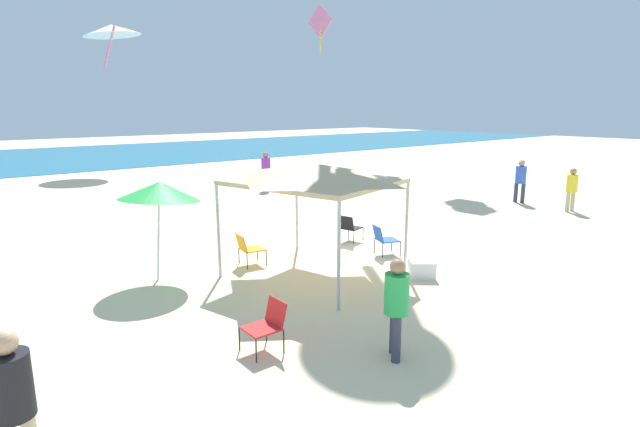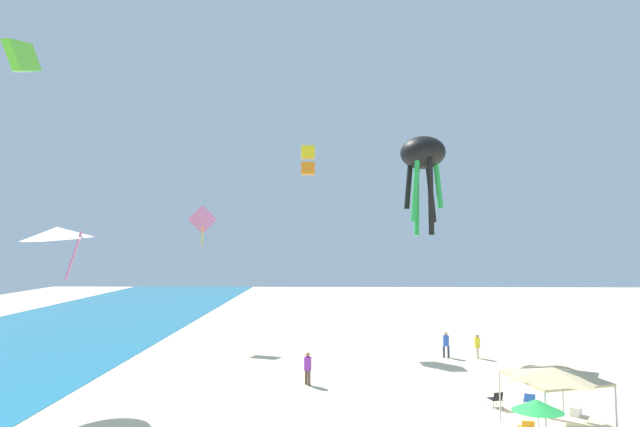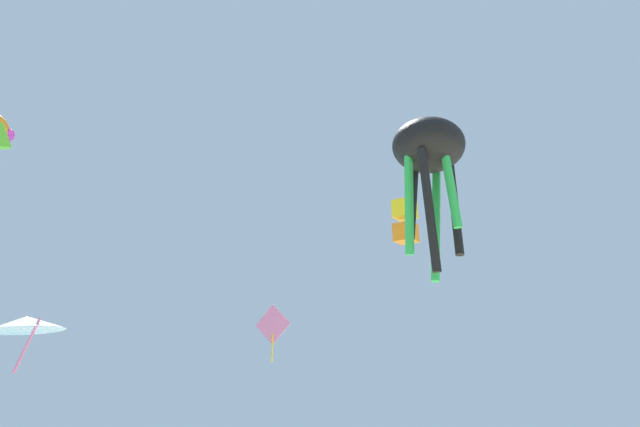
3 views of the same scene
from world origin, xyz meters
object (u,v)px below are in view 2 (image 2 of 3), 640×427
object	(u,v)px
person_far_stroller	(308,366)
kite_parafoil_lime	(23,57)
kite_octopus_black	(423,158)
folding_chair_right_of_tent	(496,398)
kite_delta_white	(58,233)
person_beachcomber	(477,344)
kite_diamond_pink	(203,221)
folding_chair_near_cooler	(527,427)
kite_box_yellow	(308,160)
person_kite_handler	(446,342)
folding_chair_facing_ocean	(530,400)
cooler_box	(576,411)
beach_umbrella	(537,405)
canopy_tent	(554,374)

from	to	relation	value
person_far_stroller	kite_parafoil_lime	bearing A→B (deg)	-95.55
person_far_stroller	kite_octopus_black	size ratio (longest dim) A/B	0.33
folding_chair_right_of_tent	kite_delta_white	xyz separation A→B (m)	(1.07, 22.59, 8.09)
person_far_stroller	kite_octopus_black	bearing A→B (deg)	48.92
kite_parafoil_lime	kite_delta_white	distance (m)	8.92
person_beachcomber	kite_octopus_black	size ratio (longest dim) A/B	0.30
kite_octopus_black	kite_diamond_pink	bearing A→B (deg)	-23.84
folding_chair_near_cooler	kite_delta_white	size ratio (longest dim) A/B	0.17
person_far_stroller	kite_box_yellow	bearing A→B (deg)	148.98
person_kite_handler	kite_delta_white	xyz separation A→B (m)	(-8.56, 22.72, 7.51)
folding_chair_near_cooler	kite_octopus_black	distance (m)	14.00
person_far_stroller	kite_diamond_pink	xyz separation A→B (m)	(11.25, 9.33, 8.82)
folding_chair_right_of_tent	person_far_stroller	bearing A→B (deg)	-33.91
folding_chair_facing_ocean	kite_parafoil_lime	bearing A→B (deg)	29.23
folding_chair_right_of_tent	person_far_stroller	world-z (taller)	person_far_stroller
folding_chair_facing_ocean	folding_chair_right_of_tent	size ratio (longest dim) A/B	1.00
cooler_box	kite_delta_white	distance (m)	27.34
person_beachcomber	kite_delta_white	size ratio (longest dim) A/B	0.35
folding_chair_right_of_tent	kite_box_yellow	distance (m)	23.25
cooler_box	person_beachcomber	xyz separation A→B (m)	(10.31, 1.10, 0.77)
kite_octopus_black	kite_delta_white	xyz separation A→B (m)	(-1.45, 19.75, -4.26)
person_far_stroller	kite_octopus_black	world-z (taller)	kite_octopus_black
beach_umbrella	folding_chair_near_cooler	world-z (taller)	beach_umbrella
folding_chair_near_cooler	person_beachcomber	xyz separation A→B (m)	(12.91, -2.30, 0.50)
folding_chair_right_of_tent	cooler_box	size ratio (longest dim) A/B	1.11
folding_chair_near_cooler	person_far_stroller	size ratio (longest dim) A/B	0.45
person_beachcomber	person_far_stroller	bearing A→B (deg)	-51.38
kite_diamond_pink	kite_box_yellow	bearing A→B (deg)	-5.52
kite_parafoil_lime	kite_octopus_black	xyz separation A→B (m)	(5.78, -18.99, -3.50)
folding_chair_near_cooler	kite_octopus_black	bearing A→B (deg)	-56.48
cooler_box	canopy_tent	bearing A→B (deg)	133.99
beach_umbrella	folding_chair_right_of_tent	bearing A→B (deg)	-5.35
kite_delta_white	kite_octopus_black	bearing A→B (deg)	-149.10
canopy_tent	kite_diamond_pink	bearing A→B (deg)	49.58
kite_box_yellow	folding_chair_right_of_tent	bearing A→B (deg)	-61.05
person_beachcomber	kite_diamond_pink	bearing A→B (deg)	-92.84
person_far_stroller	kite_octopus_black	distance (m)	13.47
kite_parafoil_lime	kite_diamond_pink	xyz separation A→B (m)	(17.88, -3.13, -6.43)
folding_chair_near_cooler	kite_box_yellow	bearing A→B (deg)	-53.67
folding_chair_near_cooler	kite_octopus_black	xyz separation A→B (m)	(5.97, 2.80, 12.35)
folding_chair_facing_ocean	kite_box_yellow	distance (m)	24.07
cooler_box	kite_parafoil_lime	bearing A→B (deg)	95.45
folding_chair_right_of_tent	kite_octopus_black	size ratio (longest dim) A/B	0.15
cooler_box	kite_octopus_black	world-z (taller)	kite_octopus_black
cooler_box	beach_umbrella	bearing A→B (deg)	139.70
person_kite_handler	beach_umbrella	bearing A→B (deg)	90.73
cooler_box	kite_octopus_black	size ratio (longest dim) A/B	0.13
folding_chair_near_cooler	cooler_box	size ratio (longest dim) A/B	1.11
folding_chair_near_cooler	folding_chair_facing_ocean	distance (m)	3.63
canopy_tent	folding_chair_right_of_tent	bearing A→B (deg)	30.71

